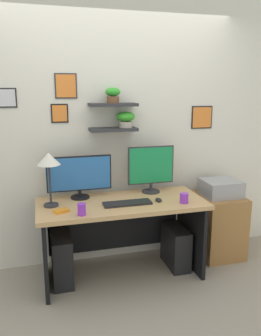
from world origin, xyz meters
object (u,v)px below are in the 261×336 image
at_px(pen_cup, 82,209).
at_px(computer_tower_left, 62,259).
at_px(keyboard, 127,203).
at_px(desk_lamp, 49,163).
at_px(desk, 120,221).
at_px(drawer_cabinet, 218,225).
at_px(computer_mouse, 159,200).
at_px(monitor_left, 79,176).
at_px(scissors_tray, 61,211).
at_px(printer, 221,188).
at_px(monitor_right, 151,168).
at_px(coffee_mug, 184,198).
at_px(computer_tower_right, 176,247).

distance_m(pen_cup, computer_tower_left, 0.66).
bearing_deg(keyboard, desk_lamp, 168.69).
bearing_deg(desk_lamp, desk, 0.69).
bearing_deg(drawer_cabinet, computer_mouse, -163.48).
bearing_deg(monitor_left, desk_lamp, -148.55).
distance_m(keyboard, scissors_tray, 0.60).
bearing_deg(pen_cup, desk, 37.33).
distance_m(drawer_cabinet, printer, 0.42).
relative_size(computer_mouse, computer_tower_left, 0.19).
bearing_deg(monitor_right, coffee_mug, -65.19).
bearing_deg(scissors_tray, desk_lamp, 112.61).
height_order(computer_mouse, printer, printer).
bearing_deg(computer_tower_right, drawer_cabinet, 12.13).
relative_size(monitor_right, keyboard, 1.07).
height_order(coffee_mug, printer, coffee_mug).
height_order(scissors_tray, computer_tower_left, scissors_tray).
relative_size(pen_cup, computer_tower_left, 0.22).
distance_m(desk, monitor_right, 0.61).
distance_m(keyboard, computer_tower_left, 0.81).
bearing_deg(keyboard, monitor_right, 43.21).
height_order(desk, computer_tower_left, desk).
bearing_deg(computer_mouse, desk_lamp, 172.29).
bearing_deg(computer_tower_left, pen_cup, -59.84).
relative_size(printer, computer_tower_left, 0.82).
xyz_separation_m(printer, computer_tower_left, (-1.68, -0.11, -0.52)).
relative_size(desk, printer, 4.09).
distance_m(monitor_left, desk_lamp, 0.37).
distance_m(desk, coffee_mug, 0.65).
bearing_deg(monitor_left, pen_cup, -95.53).
distance_m(desk, desk_lamp, 0.88).
xyz_separation_m(desk_lamp, printer, (1.75, 0.10, -0.39)).
height_order(monitor_left, monitor_right, monitor_right).
bearing_deg(desk_lamp, printer, 3.25).
relative_size(desk_lamp, computer_tower_left, 1.05).
relative_size(monitor_left, pen_cup, 6.14).
relative_size(desk_lamp, coffee_mug, 5.39).
relative_size(monitor_right, pen_cup, 4.71).
bearing_deg(computer_mouse, printer, 16.52).
xyz_separation_m(keyboard, desk_lamp, (-0.67, 0.13, 0.39)).
distance_m(monitor_left, keyboard, 0.54).
xyz_separation_m(monitor_left, keyboard, (0.39, -0.31, -0.21)).
height_order(keyboard, computer_mouse, computer_mouse).
distance_m(monitor_left, scissors_tray, 0.46).
relative_size(monitor_left, computer_mouse, 6.82).
bearing_deg(desk, computer_mouse, -22.66).
bearing_deg(coffee_mug, drawer_cabinet, 30.39).
height_order(computer_mouse, computer_tower_right, computer_mouse).
bearing_deg(monitor_right, keyboard, -136.79).
height_order(computer_tower_left, computer_tower_right, computer_tower_left).
bearing_deg(keyboard, computer_mouse, 0.49).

